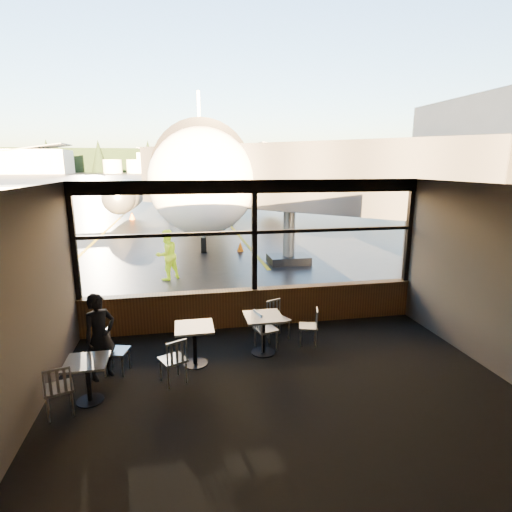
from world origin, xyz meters
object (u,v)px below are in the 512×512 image
object	(u,v)px
cafe_table_near	(263,335)
ground_crew	(167,255)
chair_near_n	(279,320)
chair_mid_s	(173,360)
airliner	(200,136)
passenger	(100,337)
jet_bridge	(321,200)
chair_mid_w	(116,352)
chair_near_w	(266,330)
cone_wing	(132,216)
chair_left_s	(58,389)
cone_nose	(240,247)
cafe_table_left	(88,381)
cafe_table_mid	(195,346)
chair_near_e	(308,327)

from	to	relation	value
cafe_table_near	ground_crew	size ratio (longest dim) A/B	0.48
chair_near_n	chair_mid_s	size ratio (longest dim) A/B	1.00
airliner	chair_near_n	size ratio (longest dim) A/B	43.62
cafe_table_near	passenger	world-z (taller)	passenger
jet_bridge	passenger	distance (m)	10.18
chair_mid_w	ground_crew	xyz separation A→B (m)	(0.79, 6.27, 0.42)
chair_near_w	cone_wing	xyz separation A→B (m)	(-5.01, 21.94, -0.16)
chair_left_s	ground_crew	bearing A→B (deg)	61.01
cone_nose	passenger	bearing A→B (deg)	-111.75
cafe_table_left	chair_mid_s	bearing A→B (deg)	14.28
cafe_table_left	cafe_table_mid	bearing A→B (deg)	27.93
chair_near_e	chair_mid_w	bearing A→B (deg)	113.85
chair_near_e	ground_crew	xyz separation A→B (m)	(-3.11, 5.78, 0.44)
airliner	jet_bridge	distance (m)	16.64
cafe_table_left	chair_mid_w	size ratio (longest dim) A/B	0.85
chair_near_e	chair_left_s	world-z (taller)	chair_left_s
cafe_table_mid	cafe_table_left	world-z (taller)	cafe_table_mid
cafe_table_left	ground_crew	xyz separation A→B (m)	(1.11, 7.16, 0.49)
airliner	chair_near_w	distance (m)	23.36
airliner	chair_left_s	distance (m)	25.19
cafe_table_left	chair_mid_s	size ratio (longest dim) A/B	0.83
chair_near_e	chair_near_n	size ratio (longest dim) A/B	0.94
cafe_table_near	chair_left_s	world-z (taller)	chair_left_s
chair_near_w	passenger	xyz separation A→B (m)	(-3.19, -0.57, 0.37)
jet_bridge	chair_mid_w	world-z (taller)	jet_bridge
chair_near_e	ground_crew	size ratio (longest dim) A/B	0.48
cafe_table_near	chair_near_e	world-z (taller)	cafe_table_near
chair_near_n	passenger	distance (m)	3.74
cafe_table_left	chair_near_n	size ratio (longest dim) A/B	0.84
chair_near_w	chair_mid_s	bearing A→B (deg)	-77.68
cafe_table_near	chair_mid_w	world-z (taller)	chair_mid_w
cone_nose	airliner	bearing A→B (deg)	94.20
jet_bridge	cone_wing	size ratio (longest dim) A/B	20.58
airliner	cafe_table_near	world-z (taller)	airliner
cafe_table_mid	cafe_table_left	bearing A→B (deg)	-152.07
chair_near_n	chair_mid_w	bearing A→B (deg)	-9.50
chair_near_e	chair_left_s	size ratio (longest dim) A/B	0.94
chair_near_n	cone_wing	world-z (taller)	chair_near_n
cone_nose	jet_bridge	bearing A→B (deg)	-48.76
cafe_table_mid	chair_near_e	xyz separation A→B (m)	(2.45, 0.44, 0.01)
cafe_table_near	ground_crew	world-z (taller)	ground_crew
jet_bridge	ground_crew	xyz separation A→B (m)	(-5.77, -1.00, -1.67)
chair_near_n	chair_left_s	distance (m)	4.54
airliner	cone_wing	bearing A→B (deg)	-168.11
cafe_table_mid	chair_near_w	xyz separation A→B (m)	(1.50, 0.40, 0.04)
chair_left_s	airliner	bearing A→B (deg)	63.75
jet_bridge	ground_crew	bearing A→B (deg)	-170.18
cafe_table_near	cone_nose	size ratio (longest dim) A/B	1.91
chair_near_n	ground_crew	distance (m)	5.95
chair_left_s	chair_near_e	bearing A→B (deg)	2.03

